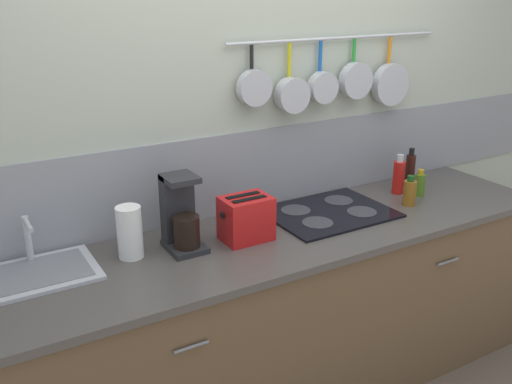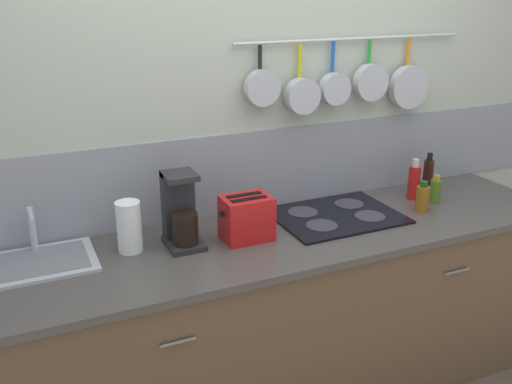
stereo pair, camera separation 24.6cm
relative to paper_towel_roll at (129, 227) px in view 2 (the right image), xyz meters
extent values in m
cube|color=#B2BCA8|center=(0.74, 0.25, 0.29)|extent=(7.20, 0.06, 2.60)
cube|color=gray|center=(0.74, 0.24, 0.09)|extent=(7.20, 0.07, 0.41)
cylinder|color=#B7BABF|center=(1.20, 0.19, 0.71)|extent=(1.28, 0.02, 0.02)
cylinder|color=black|center=(0.70, 0.19, 0.65)|extent=(0.02, 0.02, 0.11)
cylinder|color=#B7BABF|center=(0.70, 0.17, 0.51)|extent=(0.17, 0.05, 0.17)
cylinder|color=gold|center=(0.91, 0.19, 0.62)|extent=(0.02, 0.02, 0.16)
cylinder|color=#B7BABF|center=(0.91, 0.16, 0.46)|extent=(0.17, 0.07, 0.17)
cylinder|color=#1959B2|center=(1.09, 0.19, 0.63)|extent=(0.02, 0.02, 0.15)
cylinder|color=#B7BABF|center=(1.09, 0.17, 0.48)|extent=(0.16, 0.06, 0.16)
cylinder|color=green|center=(1.31, 0.19, 0.65)|extent=(0.02, 0.02, 0.11)
cylinder|color=#B7BABF|center=(1.31, 0.17, 0.50)|extent=(0.19, 0.05, 0.19)
cylinder|color=orange|center=(1.55, 0.19, 0.64)|extent=(0.02, 0.02, 0.14)
cylinder|color=#B7BABF|center=(1.55, 0.17, 0.45)|extent=(0.22, 0.05, 0.22)
cube|color=brown|center=(0.74, -0.13, -0.58)|extent=(2.72, 0.64, 0.87)
cylinder|color=slate|center=(0.06, -0.46, -0.30)|extent=(0.14, 0.01, 0.01)
cylinder|color=slate|center=(1.42, -0.46, -0.30)|extent=(0.14, 0.01, 0.01)
cube|color=#4C4742|center=(0.74, -0.13, -0.13)|extent=(2.76, 0.68, 0.03)
cube|color=#B7BABF|center=(-0.37, 0.02, -0.10)|extent=(0.46, 0.33, 0.01)
cube|color=slate|center=(-0.37, 0.02, -0.09)|extent=(0.39, 0.27, 0.00)
cylinder|color=#B7BABF|center=(-0.37, 0.15, -0.01)|extent=(0.03, 0.03, 0.21)
cylinder|color=#B7BABF|center=(-0.37, 0.08, 0.09)|extent=(0.02, 0.13, 0.02)
cylinder|color=white|center=(0.00, 0.00, 0.00)|extent=(0.10, 0.10, 0.22)
cube|color=#262628|center=(0.22, -0.05, -0.10)|extent=(0.15, 0.20, 0.02)
cube|color=#262628|center=(0.22, 0.02, 0.05)|extent=(0.14, 0.07, 0.33)
cylinder|color=black|center=(0.22, -0.07, -0.02)|extent=(0.11, 0.11, 0.14)
cube|color=#262628|center=(0.22, -0.03, 0.20)|extent=(0.14, 0.15, 0.02)
cube|color=red|center=(0.50, -0.09, -0.01)|extent=(0.22, 0.16, 0.20)
cube|color=black|center=(0.50, -0.12, 0.09)|extent=(0.16, 0.03, 0.00)
cube|color=black|center=(0.50, -0.06, 0.09)|extent=(0.16, 0.03, 0.00)
cube|color=black|center=(0.39, -0.09, 0.03)|extent=(0.02, 0.02, 0.02)
cube|color=black|center=(1.01, -0.04, -0.11)|extent=(0.60, 0.47, 0.01)
cylinder|color=#38383D|center=(0.87, -0.13, -0.10)|extent=(0.15, 0.15, 0.00)
cylinder|color=#38383D|center=(1.14, -0.13, -0.10)|extent=(0.15, 0.15, 0.00)
cylinder|color=#38383D|center=(0.87, 0.06, -0.10)|extent=(0.15, 0.15, 0.00)
cylinder|color=#38383D|center=(1.14, 0.06, -0.10)|extent=(0.15, 0.15, 0.00)
cylinder|color=#8C5919|center=(1.44, -0.15, -0.05)|extent=(0.07, 0.07, 0.13)
cylinder|color=#194C19|center=(1.44, -0.15, 0.03)|extent=(0.04, 0.04, 0.03)
cylinder|color=red|center=(1.51, 0.01, -0.02)|extent=(0.06, 0.06, 0.18)
cylinder|color=beige|center=(1.51, 0.01, 0.09)|extent=(0.03, 0.03, 0.04)
cylinder|color=#4C721E|center=(1.58, -0.08, -0.05)|extent=(0.06, 0.06, 0.12)
cylinder|color=#B28C19|center=(1.58, -0.08, 0.02)|extent=(0.03, 0.03, 0.03)
cylinder|color=#33140F|center=(1.65, 0.07, -0.02)|extent=(0.05, 0.05, 0.18)
cylinder|color=black|center=(1.65, 0.07, 0.09)|extent=(0.03, 0.03, 0.04)
camera|label=1|loc=(-0.64, -2.12, 0.97)|focal=40.00mm
camera|label=2|loc=(-0.43, -2.24, 0.97)|focal=40.00mm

